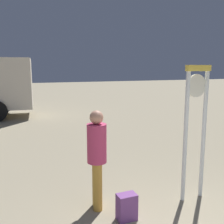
{
  "coord_description": "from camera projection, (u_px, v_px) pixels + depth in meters",
  "views": [
    {
      "loc": [
        -2.11,
        -1.4,
        2.3
      ],
      "look_at": [
        0.35,
        4.58,
        1.2
      ],
      "focal_mm": 41.71,
      "sensor_mm": 36.0,
      "label": 1
    }
  ],
  "objects": [
    {
      "name": "standing_clock",
      "position": [
        195.0,
        119.0,
        4.44
      ],
      "size": [
        0.49,
        0.11,
        2.35
      ],
      "color": "silver",
      "rests_on": "ground_plane"
    },
    {
      "name": "person_near_clock",
      "position": [
        97.0,
        155.0,
        4.19
      ],
      "size": [
        0.31,
        0.31,
        1.64
      ],
      "color": "gold",
      "rests_on": "ground_plane"
    },
    {
      "name": "backpack",
      "position": [
        127.0,
        207.0,
        3.97
      ],
      "size": [
        0.3,
        0.23,
        0.41
      ],
      "color": "#794489",
      "rests_on": "ground_plane"
    }
  ]
}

